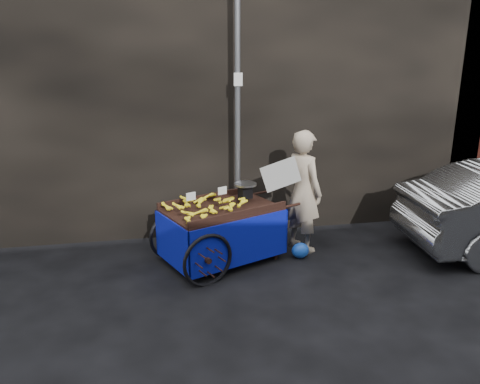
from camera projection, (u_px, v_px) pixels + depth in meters
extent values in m
plane|color=black|center=(233.00, 279.00, 5.93)|extent=(80.00, 80.00, 0.00)
cube|color=black|center=(143.00, 69.00, 7.48)|extent=(11.00, 2.00, 5.00)
cylinder|color=slate|center=(238.00, 108.00, 6.63)|extent=(0.08, 0.08, 4.00)
cube|color=white|center=(238.00, 79.00, 6.47)|extent=(0.12, 0.02, 0.18)
cube|color=black|center=(222.00, 210.00, 6.25)|extent=(1.71, 1.42, 0.06)
cube|color=black|center=(206.00, 197.00, 6.58)|extent=(1.37, 0.60, 0.09)
cube|color=black|center=(239.00, 214.00, 5.89)|extent=(1.37, 0.60, 0.09)
cube|color=black|center=(276.00, 234.00, 6.40)|extent=(0.06, 0.06, 0.74)
cube|color=black|center=(246.00, 219.00, 6.99)|extent=(0.06, 0.06, 0.74)
cylinder|color=black|center=(295.00, 205.00, 6.47)|extent=(0.44, 0.21, 0.04)
cylinder|color=black|center=(263.00, 192.00, 7.06)|extent=(0.44, 0.21, 0.04)
torus|color=black|center=(208.00, 260.00, 5.70)|extent=(0.65, 0.31, 0.69)
torus|color=black|center=(172.00, 235.00, 6.50)|extent=(0.65, 0.31, 0.69)
cylinder|color=black|center=(189.00, 247.00, 6.10)|extent=(0.44, 0.97, 0.05)
cube|color=#081399|center=(241.00, 243.00, 5.97)|extent=(1.40, 0.60, 0.62)
cube|color=#081399|center=(205.00, 222.00, 6.71)|extent=(1.40, 0.60, 0.62)
cube|color=#081399|center=(172.00, 244.00, 5.95)|extent=(0.39, 0.89, 0.62)
cube|color=#081399|center=(266.00, 221.00, 6.73)|extent=(0.39, 0.89, 0.62)
cube|color=black|center=(245.00, 193.00, 6.46)|extent=(0.20, 0.18, 0.15)
cylinder|color=silver|center=(245.00, 184.00, 6.42)|extent=(0.41, 0.41, 0.03)
cube|color=white|center=(191.00, 196.00, 5.81)|extent=(0.12, 0.06, 0.10)
cube|color=white|center=(222.00, 191.00, 6.06)|extent=(0.12, 0.06, 0.10)
imported|color=tan|center=(303.00, 191.00, 6.62)|extent=(0.67, 0.76, 1.75)
cube|color=silver|center=(281.00, 174.00, 6.32)|extent=(0.59, 0.03, 0.50)
ellipsoid|color=blue|center=(300.00, 251.00, 6.51)|extent=(0.24, 0.20, 0.22)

